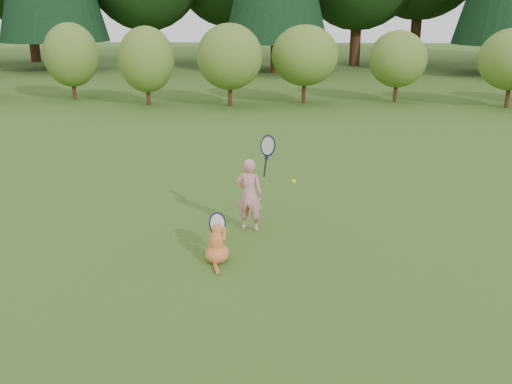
# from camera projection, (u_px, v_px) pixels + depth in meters

# --- Properties ---
(ground) EXTENTS (100.00, 100.00, 0.00)m
(ground) POSITION_uv_depth(u_px,v_px,m) (237.00, 262.00, 7.35)
(ground) COLOR #295517
(ground) RESTS_ON ground
(shrub_row) EXTENTS (28.00, 3.00, 2.80)m
(shrub_row) POSITION_uv_depth(u_px,v_px,m) (272.00, 62.00, 19.27)
(shrub_row) COLOR #5A6F22
(shrub_row) RESTS_ON ground
(child) EXTENTS (0.64, 0.44, 1.62)m
(child) POSITION_uv_depth(u_px,v_px,m) (250.00, 193.00, 8.26)
(child) COLOR pink
(child) RESTS_ON ground
(cat) EXTENTS (0.42, 0.75, 0.71)m
(cat) POSITION_uv_depth(u_px,v_px,m) (217.00, 242.00, 7.32)
(cat) COLOR #C66526
(cat) RESTS_ON ground
(tennis_ball) EXTENTS (0.06, 0.06, 0.06)m
(tennis_ball) POSITION_uv_depth(u_px,v_px,m) (294.00, 181.00, 7.86)
(tennis_ball) COLOR gold
(tennis_ball) RESTS_ON ground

